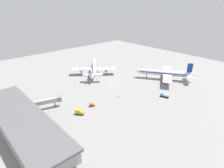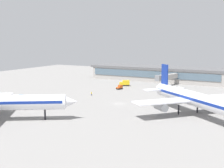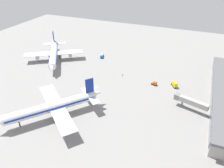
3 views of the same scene
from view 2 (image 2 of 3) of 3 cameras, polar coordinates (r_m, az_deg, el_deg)
name	(u,v)px [view 2 (image 2 of 3)]	position (r m, az deg, el deg)	size (l,w,h in m)	color
ground	(119,104)	(140.06, 1.26, -3.37)	(288.00, 288.00, 0.00)	gray
terminal_building	(159,73)	(214.86, 7.94, 1.80)	(88.28, 22.11, 8.97)	#9E9993
airplane_taxiing	(193,99)	(121.85, 13.72, -2.44)	(45.46, 40.31, 16.69)	white
fuel_truck	(16,97)	(153.88, -15.97, -2.12)	(6.58, 3.63, 2.50)	black
baggage_tug	(120,87)	(177.65, 1.33, -0.54)	(3.09, 3.65, 2.30)	black
catering_truck	(125,83)	(189.40, 2.20, 0.16)	(5.74, 4.62, 3.30)	black
ground_crew_worker	(91,94)	(159.79, -3.52, -1.64)	(0.56, 0.47, 1.67)	#1E2338
jet_bridge	(166,77)	(190.83, 9.22, 1.16)	(7.85, 18.09, 6.74)	#9E9993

